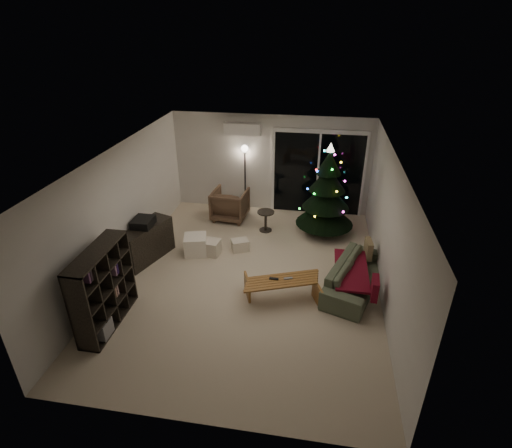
# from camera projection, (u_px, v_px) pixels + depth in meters

# --- Properties ---
(room) EXTENTS (6.50, 7.51, 2.60)m
(room) POSITION_uv_depth(u_px,v_px,m) (281.00, 202.00, 8.67)
(room) COLOR beige
(room) RESTS_ON ground
(bookshelf) EXTENTS (0.73, 1.44, 1.40)m
(bookshelf) POSITION_uv_depth(u_px,v_px,m) (93.00, 287.00, 6.46)
(bookshelf) COLOR black
(bookshelf) RESTS_ON floor
(media_cabinet) EXTENTS (0.85, 1.33, 0.78)m
(media_cabinet) POSITION_uv_depth(u_px,v_px,m) (146.00, 242.00, 8.36)
(media_cabinet) COLOR black
(media_cabinet) RESTS_ON floor
(stereo) EXTENTS (0.39, 0.47, 0.17)m
(stereo) POSITION_uv_depth(u_px,v_px,m) (143.00, 222.00, 8.14)
(stereo) COLOR black
(stereo) RESTS_ON media_cabinet
(armchair) EXTENTS (0.90, 0.92, 0.78)m
(armchair) POSITION_uv_depth(u_px,v_px,m) (230.00, 204.00, 10.04)
(armchair) COLOR #433125
(armchair) RESTS_ON floor
(ottoman) EXTENTS (0.57, 0.57, 0.42)m
(ottoman) POSITION_uv_depth(u_px,v_px,m) (195.00, 245.00, 8.62)
(ottoman) COLOR white
(ottoman) RESTS_ON floor
(cardboard_box_a) EXTENTS (0.49, 0.40, 0.32)m
(cardboard_box_a) POSITION_uv_depth(u_px,v_px,m) (209.00, 247.00, 8.62)
(cardboard_box_a) COLOR beige
(cardboard_box_a) RESTS_ON floor
(cardboard_box_b) EXTENTS (0.44, 0.40, 0.25)m
(cardboard_box_b) POSITION_uv_depth(u_px,v_px,m) (240.00, 245.00, 8.77)
(cardboard_box_b) COLOR beige
(cardboard_box_b) RESTS_ON floor
(side_table) EXTENTS (0.54, 0.54, 0.51)m
(side_table) POSITION_uv_depth(u_px,v_px,m) (266.00, 221.00, 9.52)
(side_table) COLOR black
(side_table) RESTS_ON floor
(floor_lamp) EXTENTS (0.26, 0.26, 1.65)m
(floor_lamp) POSITION_uv_depth(u_px,v_px,m) (245.00, 178.00, 10.46)
(floor_lamp) COLOR black
(floor_lamp) RESTS_ON floor
(sofa) EXTENTS (1.36, 2.06, 0.56)m
(sofa) POSITION_uv_depth(u_px,v_px,m) (356.00, 276.00, 7.46)
(sofa) COLOR #515A41
(sofa) RESTS_ON floor
(sofa_throw) EXTENTS (0.60, 1.38, 0.05)m
(sofa_throw) POSITION_uv_depth(u_px,v_px,m) (351.00, 270.00, 7.42)
(sofa_throw) COLOR #5C071A
(sofa_throw) RESTS_ON sofa
(cushion_a) EXTENTS (0.14, 0.38, 0.37)m
(cushion_a) POSITION_uv_depth(u_px,v_px,m) (368.00, 249.00, 7.89)
(cushion_a) COLOR #8F7652
(cushion_a) RESTS_ON sofa
(cushion_b) EXTENTS (0.14, 0.37, 0.37)m
(cushion_b) POSITION_uv_depth(u_px,v_px,m) (375.00, 288.00, 6.75)
(cushion_b) COLOR #5C071A
(cushion_b) RESTS_ON sofa
(coffee_table) EXTENTS (1.41, 0.91, 0.42)m
(coffee_table) POSITION_uv_depth(u_px,v_px,m) (282.00, 290.00, 7.20)
(coffee_table) COLOR brown
(coffee_table) RESTS_ON floor
(remote_a) EXTENTS (0.17, 0.05, 0.02)m
(remote_a) POSITION_uv_depth(u_px,v_px,m) (274.00, 279.00, 7.12)
(remote_a) COLOR black
(remote_a) RESTS_ON coffee_table
(remote_b) EXTENTS (0.16, 0.09, 0.02)m
(remote_b) POSITION_uv_depth(u_px,v_px,m) (288.00, 278.00, 7.13)
(remote_b) COLOR slate
(remote_b) RESTS_ON coffee_table
(christmas_tree) EXTENTS (1.77, 1.77, 2.18)m
(christmas_tree) POSITION_uv_depth(u_px,v_px,m) (327.00, 190.00, 9.06)
(christmas_tree) COLOR black
(christmas_tree) RESTS_ON floor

